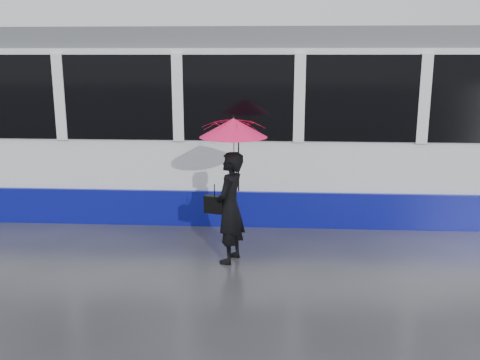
{
  "coord_description": "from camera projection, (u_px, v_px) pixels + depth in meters",
  "views": [
    {
      "loc": [
        1.49,
        -7.55,
        2.88
      ],
      "look_at": [
        1.01,
        0.08,
        1.1
      ],
      "focal_mm": 40.0,
      "sensor_mm": 36.0,
      "label": 1
    }
  ],
  "objects": [
    {
      "name": "ground",
      "position": [
        173.0,
        251.0,
        8.08
      ],
      "size": [
        90.0,
        90.0,
        0.0
      ],
      "primitive_type": "plane",
      "color": "#28292D",
      "rests_on": "ground"
    },
    {
      "name": "tram",
      "position": [
        11.0,
        121.0,
        10.36
      ],
      "size": [
        26.0,
        2.56,
        3.35
      ],
      "color": "white",
      "rests_on": "ground"
    },
    {
      "name": "umbrella",
      "position": [
        233.0,
        141.0,
        7.29
      ],
      "size": [
        1.16,
        1.16,
        1.08
      ],
      "rotation": [
        0.0,
        0.0,
        -0.29
      ],
      "color": "#F0145C",
      "rests_on": "ground"
    },
    {
      "name": "handbag",
      "position": [
        215.0,
        204.0,
        7.54
      ],
      "size": [
        0.31,
        0.2,
        0.43
      ],
      "rotation": [
        0.0,
        0.0,
        -0.29
      ],
      "color": "black",
      "rests_on": "ground"
    },
    {
      "name": "woman",
      "position": [
        230.0,
        208.0,
        7.51
      ],
      "size": [
        0.53,
        0.67,
        1.59
      ],
      "primitive_type": "imported",
      "rotation": [
        0.0,
        0.0,
        -1.86
      ],
      "color": "black",
      "rests_on": "ground"
    },
    {
      "name": "rails",
      "position": [
        197.0,
        205.0,
        10.51
      ],
      "size": [
        34.0,
        1.51,
        0.02
      ],
      "color": "#3F3D38",
      "rests_on": "ground"
    }
  ]
}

